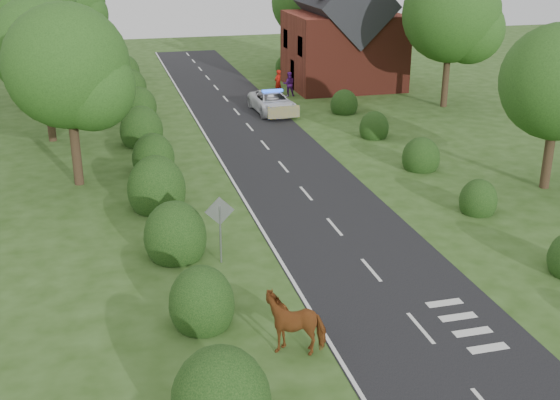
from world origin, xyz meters
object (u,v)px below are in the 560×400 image
object	(u,v)px
road_sign	(220,220)
pedestrian_purple	(289,84)
pedestrian_red	(278,82)
cow	(295,325)
police_van	(272,102)

from	to	relation	value
road_sign	pedestrian_purple	size ratio (longest dim) A/B	1.44
road_sign	pedestrian_purple	world-z (taller)	road_sign
pedestrian_red	pedestrian_purple	distance (m)	0.91
cow	pedestrian_red	xyz separation A→B (m)	(7.91, 32.43, 0.18)
cow	pedestrian_red	world-z (taller)	pedestrian_red
police_van	pedestrian_red	world-z (taller)	pedestrian_red
road_sign	cow	size ratio (longest dim) A/B	1.23
pedestrian_red	cow	bearing A→B (deg)	39.24
cow	police_van	bearing A→B (deg)	-176.32
police_van	cow	bearing A→B (deg)	-105.05
cow	police_van	size ratio (longest dim) A/B	0.40
road_sign	pedestrian_red	distance (m)	27.94
pedestrian_purple	pedestrian_red	bearing A→B (deg)	-34.22
cow	pedestrian_purple	bearing A→B (deg)	-178.58
pedestrian_purple	police_van	bearing A→B (deg)	73.46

